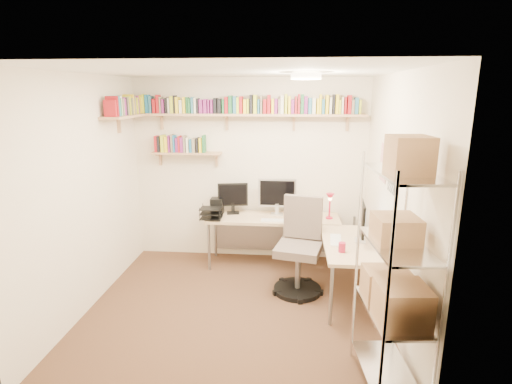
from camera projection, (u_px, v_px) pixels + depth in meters
ground at (236, 308)px, 4.39m from camera, size 3.20×3.20×0.00m
room_shell at (235, 170)px, 4.01m from camera, size 3.24×3.04×2.52m
wall_shelves at (215, 114)px, 5.18m from camera, size 3.12×1.09×0.80m
corner_desk at (282, 223)px, 5.11m from camera, size 2.10×1.74×1.19m
office_chair at (299, 253)px, 4.70m from camera, size 0.60×0.62×1.12m
wire_rack at (397, 261)px, 2.93m from camera, size 0.46×0.83×2.02m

